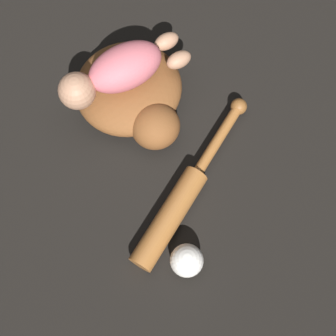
{
  "coord_description": "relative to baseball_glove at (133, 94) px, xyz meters",
  "views": [
    {
      "loc": [
        0.32,
        0.61,
        1.14
      ],
      "look_at": [
        0.1,
        0.31,
        0.08
      ],
      "focal_mm": 50.0,
      "sensor_mm": 36.0,
      "label": 1
    }
  ],
  "objects": [
    {
      "name": "baby_figure",
      "position": [
        0.02,
        -0.02,
        0.1
      ],
      "size": [
        0.35,
        0.14,
        0.1
      ],
      "color": "#D16670",
      "rests_on": "baseball_glove"
    },
    {
      "name": "baseball",
      "position": [
        0.15,
        0.43,
        -0.01
      ],
      "size": [
        0.08,
        0.08,
        0.08
      ],
      "color": "white",
      "rests_on": "ground"
    },
    {
      "name": "baseball_glove",
      "position": [
        0.0,
        0.0,
        0.0
      ],
      "size": [
        0.3,
        0.34,
        0.11
      ],
      "color": "brown",
      "rests_on": "ground"
    },
    {
      "name": "baseball_bat",
      "position": [
        0.07,
        0.3,
        -0.02
      ],
      "size": [
        0.49,
        0.23,
        0.06
      ],
      "color": "#9E602D",
      "rests_on": "ground"
    },
    {
      "name": "ground_plane",
      "position": [
        -0.04,
        -0.08,
        -0.05
      ],
      "size": [
        6.0,
        6.0,
        0.0
      ],
      "primitive_type": "plane",
      "color": "black"
    }
  ]
}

